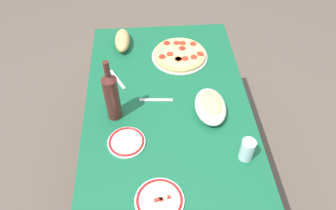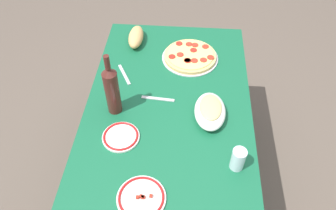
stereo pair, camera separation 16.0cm
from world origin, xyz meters
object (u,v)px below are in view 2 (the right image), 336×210
baked_pasta_dish (210,110)px  bread_loaf (136,37)px  side_plate_near (141,198)px  pepperoni_pizza (190,56)px  water_glass (238,159)px  dining_table (168,124)px  side_plate_far (121,137)px  wine_bottle (112,89)px

baked_pasta_dish → bread_loaf: same height
side_plate_near → bread_loaf: bread_loaf is taller
pepperoni_pizza → water_glass: size_ratio=2.93×
dining_table → bread_loaf: bread_loaf is taller
baked_pasta_dish → side_plate_far: (0.16, -0.41, -0.03)m
pepperoni_pizza → bread_loaf: bread_loaf is taller
dining_table → water_glass: bearing=46.1°
side_plate_near → bread_loaf: (-1.01, -0.16, 0.03)m
water_glass → wine_bottle: bearing=-116.1°
wine_bottle → side_plate_near: 0.52m
wine_bottle → side_plate_far: size_ratio=1.97×
baked_pasta_dish → pepperoni_pizza: bearing=-165.9°
water_glass → side_plate_far: water_glass is taller
side_plate_near → dining_table: bearing=171.9°
dining_table → bread_loaf: size_ratio=6.92×
dining_table → side_plate_near: (0.48, -0.07, 0.13)m
pepperoni_pizza → bread_loaf: bearing=-110.9°
side_plate_far → baked_pasta_dish: bearing=111.8°
baked_pasta_dish → side_plate_far: baked_pasta_dish is taller
water_glass → side_plate_near: (0.18, -0.39, -0.05)m
side_plate_near → side_plate_far: (-0.29, -0.13, -0.00)m
pepperoni_pizza → side_plate_near: bearing=-10.6°
dining_table → baked_pasta_dish: 0.26m
wine_bottle → bread_loaf: size_ratio=1.66×
bread_loaf → pepperoni_pizza: bearing=69.1°
side_plate_far → bread_loaf: size_ratio=0.84×
wine_bottle → side_plate_far: bearing=18.7°
pepperoni_pizza → side_plate_far: pepperoni_pizza is taller
water_glass → bread_loaf: size_ratio=0.54×
dining_table → baked_pasta_dish: size_ratio=5.92×
side_plate_near → water_glass: bearing=115.0°
baked_pasta_dish → water_glass: 0.30m
baked_pasta_dish → side_plate_far: bearing=-68.2°
baked_pasta_dish → side_plate_far: size_ratio=1.39×
water_glass → baked_pasta_dish: bearing=-157.8°
baked_pasta_dish → water_glass: (0.28, 0.11, 0.01)m
pepperoni_pizza → dining_table: bearing=-13.6°
baked_pasta_dish → water_glass: bearing=22.2°
water_glass → side_plate_far: (-0.11, -0.52, -0.05)m
wine_bottle → water_glass: (0.28, 0.58, -0.09)m
side_plate_far → water_glass: bearing=77.8°
side_plate_far → bread_loaf: bearing=-177.6°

